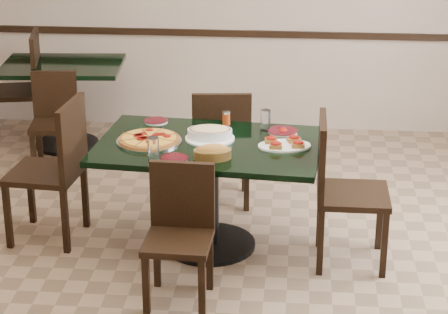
# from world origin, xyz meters

# --- Properties ---
(floor) EXTENTS (5.50, 5.50, 0.00)m
(floor) POSITION_xyz_m (0.00, 0.00, 0.00)
(floor) COLOR #86684D
(floor) RESTS_ON ground
(room_shell) EXTENTS (5.50, 5.50, 5.50)m
(room_shell) POSITION_xyz_m (1.02, 1.73, 1.17)
(room_shell) COLOR white
(room_shell) RESTS_ON floor
(main_table) EXTENTS (1.53, 1.06, 0.75)m
(main_table) POSITION_xyz_m (-0.12, 0.25, 0.57)
(main_table) COLOR black
(main_table) RESTS_ON floor
(back_table) EXTENTS (1.08, 0.82, 0.75)m
(back_table) POSITION_xyz_m (-1.60, 2.10, 0.52)
(back_table) COLOR black
(back_table) RESTS_ON floor
(chair_far) EXTENTS (0.47, 0.47, 0.91)m
(chair_far) POSITION_xyz_m (-0.10, 0.93, 0.51)
(chair_far) COLOR black
(chair_far) RESTS_ON floor
(chair_near) EXTENTS (0.40, 0.40, 0.84)m
(chair_near) POSITION_xyz_m (-0.23, -0.41, 0.46)
(chair_near) COLOR black
(chair_near) RESTS_ON floor
(chair_right) EXTENTS (0.46, 0.46, 0.99)m
(chair_right) POSITION_xyz_m (0.73, 0.12, 0.56)
(chair_right) COLOR black
(chair_right) RESTS_ON floor
(chair_left) EXTENTS (0.51, 0.51, 1.00)m
(chair_left) POSITION_xyz_m (-1.16, 0.28, 0.56)
(chair_left) COLOR black
(chair_left) RESTS_ON floor
(back_chair_near) EXTENTS (0.41, 0.41, 0.79)m
(back_chair_near) POSITION_xyz_m (-1.56, 1.62, 0.44)
(back_chair_near) COLOR black
(back_chair_near) RESTS_ON floor
(back_chair_left) EXTENTS (0.55, 0.55, 1.01)m
(back_chair_left) POSITION_xyz_m (-1.96, 2.12, 0.57)
(back_chair_left) COLOR black
(back_chair_left) RESTS_ON floor
(pepperoni_pizza) EXTENTS (0.43, 0.43, 0.04)m
(pepperoni_pizza) POSITION_xyz_m (-0.52, 0.24, 0.77)
(pepperoni_pizza) COLOR silver
(pepperoni_pizza) RESTS_ON main_table
(lasagna_casserole) EXTENTS (0.33, 0.33, 0.09)m
(lasagna_casserole) POSITION_xyz_m (-0.13, 0.33, 0.80)
(lasagna_casserole) COLOR white
(lasagna_casserole) RESTS_ON main_table
(bread_basket) EXTENTS (0.27, 0.21, 0.10)m
(bread_basket) POSITION_xyz_m (-0.07, -0.02, 0.79)
(bread_basket) COLOR brown
(bread_basket) RESTS_ON main_table
(bruschetta_platter) EXTENTS (0.38, 0.29, 0.05)m
(bruschetta_platter) POSITION_xyz_m (0.37, 0.23, 0.77)
(bruschetta_platter) COLOR white
(bruschetta_platter) RESTS_ON main_table
(side_plate_near) EXTENTS (0.17, 0.17, 0.02)m
(side_plate_near) POSITION_xyz_m (-0.31, -0.06, 0.76)
(side_plate_near) COLOR white
(side_plate_near) RESTS_ON main_table
(side_plate_far_r) EXTENTS (0.21, 0.21, 0.03)m
(side_plate_far_r) POSITION_xyz_m (0.35, 0.51, 0.76)
(side_plate_far_r) COLOR white
(side_plate_far_r) RESTS_ON main_table
(side_plate_far_l) EXTENTS (0.17, 0.17, 0.02)m
(side_plate_far_l) POSITION_xyz_m (-0.54, 0.64, 0.76)
(side_plate_far_l) COLOR white
(side_plate_far_l) RESTS_ON main_table
(napkin_setting) EXTENTS (0.18, 0.18, 0.01)m
(napkin_setting) POSITION_xyz_m (-0.32, -0.09, 0.75)
(napkin_setting) COLOR white
(napkin_setting) RESTS_ON main_table
(water_glass_a) EXTENTS (0.07, 0.07, 0.15)m
(water_glass_a) POSITION_xyz_m (0.23, 0.54, 0.82)
(water_glass_a) COLOR white
(water_glass_a) RESTS_ON main_table
(water_glass_b) EXTENTS (0.07, 0.07, 0.15)m
(water_glass_b) POSITION_xyz_m (-0.43, -0.10, 0.83)
(water_glass_b) COLOR white
(water_glass_b) RESTS_ON main_table
(pepper_shaker) EXTENTS (0.06, 0.06, 0.09)m
(pepper_shaker) POSITION_xyz_m (-0.04, 0.63, 0.80)
(pepper_shaker) COLOR #AC3912
(pepper_shaker) RESTS_ON main_table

